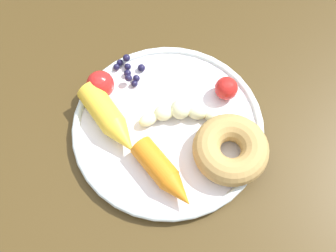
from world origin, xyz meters
name	(u,v)px	position (x,y,z in m)	size (l,w,h in m)	color
ground_plane	(171,225)	(0.00, 0.00, 0.00)	(6.00, 6.00, 0.00)	#313834
dining_table	(173,149)	(0.00, 0.00, 0.62)	(0.98, 0.77, 0.71)	#443216
plate	(168,127)	(0.01, -0.01, 0.72)	(0.29, 0.29, 0.02)	silver
banana	(180,113)	(-0.01, 0.01, 0.74)	(0.04, 0.13, 0.03)	beige
carrot_orange	(165,174)	(0.09, -0.02, 0.74)	(0.11, 0.09, 0.03)	orange
carrot_yellow	(110,120)	(0.00, -0.09, 0.75)	(0.13, 0.10, 0.04)	yellow
donut	(231,149)	(0.06, 0.08, 0.75)	(0.11, 0.11, 0.04)	tan
blueberry_pile	(129,70)	(-0.09, -0.07, 0.73)	(0.05, 0.05, 0.02)	#191638
tomato_near	(226,88)	(-0.04, 0.08, 0.74)	(0.04, 0.04, 0.04)	red
tomato_mid	(100,84)	(-0.06, -0.11, 0.75)	(0.04, 0.04, 0.04)	red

